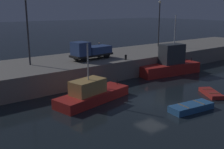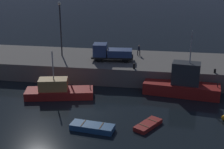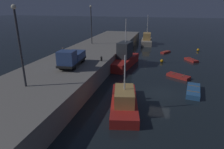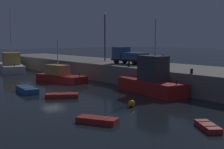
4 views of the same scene
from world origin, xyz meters
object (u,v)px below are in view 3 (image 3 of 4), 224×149
Objects in this scene: fishing_boat_white at (147,40)px; rowboat_blue_far at (166,52)px; lamp_post_west at (19,41)px; lamp_post_east at (91,22)px; dockworker at (63,52)px; bollard_west at (119,46)px; fishing_boat_orange at (124,58)px; fishing_boat_blue at (124,101)px; utility_truck at (71,58)px; dinghy_red_small at (193,91)px; mooring_buoy_near at (198,50)px; dinghy_orange_near at (191,60)px; bollard_central at (101,59)px; rowboat_white_mid at (178,76)px; mooring_buoy_mid at (162,61)px.

rowboat_blue_far is at bearing -150.91° from fishing_boat_white.
lamp_post_west reaches higher than lamp_post_east.
dockworker reaches higher than bollard_west.
fishing_boat_orange is 11.75m from lamp_post_east.
fishing_boat_orange is at bearing 11.77° from fishing_boat_blue.
dockworker is (3.64, 3.19, -0.25)m from utility_truck.
rowboat_blue_far is at bearing 9.31° from dinghy_red_small.
mooring_buoy_near is 1.22× the size of bollard_west.
lamp_post_east is 4.77× the size of dockworker.
dinghy_orange_near is at bearing -89.81° from lamp_post_east.
bollard_west is (3.89, 1.86, 1.25)m from fishing_boat_orange.
fishing_boat_white is 2.61× the size of dinghy_orange_near.
fishing_boat_blue is at bearing -165.18° from bollard_west.
bollard_central is (-18.20, 8.98, 2.52)m from rowboat_blue_far.
bollard_west is at bearing 133.19° from rowboat_blue_far.
dinghy_red_small is at bearing 171.41° from mooring_buoy_near.
lamp_post_east is at bearing 59.60° from rowboat_white_mid.
bollard_west is at bearing 14.82° from fishing_boat_blue.
fishing_boat_white is at bearing -4.79° from fishing_boat_orange.
rowboat_white_mid is at bearing -48.92° from lamp_post_west.
dinghy_orange_near is 9.63m from mooring_buoy_near.
lamp_post_west is at bearing -175.70° from lamp_post_east.
rowboat_blue_far is 23.78m from dockworker.
fishing_boat_white reaches higher than dinghy_red_small.
fishing_boat_orange is 18.69× the size of bollard_west.
mooring_buoy_mid is 0.10× the size of utility_truck.
fishing_boat_blue reaches higher than mooring_buoy_near.
fishing_boat_blue is 32.38m from mooring_buoy_near.
lamp_post_west is (-20.99, 12.76, 6.59)m from mooring_buoy_mid.
utility_truck is at bearing 113.15° from rowboat_white_mid.
bollard_central reaches higher than rowboat_white_mid.
mooring_buoy_near is (24.67, -3.72, 0.01)m from dinghy_red_small.
bollard_west is (12.82, 12.19, 2.32)m from dinghy_red_small.
mooring_buoy_near is 0.10× the size of utility_truck.
fishing_boat_white is 3.00× the size of rowboat_blue_far.
lamp_post_east is 11.86× the size of bollard_central.
fishing_boat_orange reaches higher than utility_truck.
fishing_boat_orange is (-21.27, 1.78, 0.26)m from fishing_boat_white.
lamp_post_west is at bearing 158.24° from bollard_central.
bollard_central is at bearing 171.93° from fishing_boat_white.
dinghy_orange_near is 20.97m from lamp_post_east.
rowboat_blue_far is 4.17× the size of bollard_central.
bollard_west is at bearing 90.39° from mooring_buoy_mid.
dockworker is (-5.99, 8.23, 1.91)m from fishing_boat_orange.
fishing_boat_orange is 2.13× the size of dinghy_red_small.
lamp_post_east is (-9.39, 22.28, 6.55)m from mooring_buoy_near.
fishing_boat_orange is at bearing 67.48° from rowboat_white_mid.
mooring_buoy_near is at bearing -32.04° from lamp_post_west.
utility_truck is (-0.70, 15.38, 3.23)m from dinghy_red_small.
fishing_boat_white is at bearing -11.83° from bollard_west.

